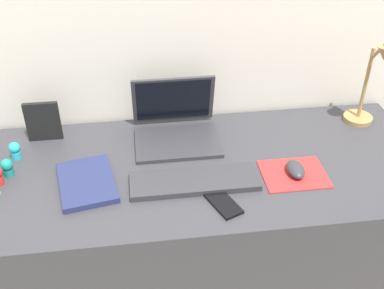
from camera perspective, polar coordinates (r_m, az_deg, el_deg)
back_wall at (r=1.92m, az=-0.77°, el=3.11°), size 2.78×0.05×1.41m
desk at (r=1.84m, az=0.72°, el=-11.79°), size 1.58×0.65×0.74m
laptop at (r=1.72m, az=-1.99°, el=2.57°), size 0.30×0.26×0.21m
keyboard at (r=1.52m, az=0.29°, el=-4.42°), size 0.41×0.13×0.02m
mousepad at (r=1.59m, az=12.12°, el=-3.48°), size 0.21×0.17×0.00m
mouse at (r=1.58m, az=12.32°, el=-2.91°), size 0.06×0.10×0.03m
cell_phone at (r=1.45m, az=3.78°, el=-7.07°), size 0.11×0.14×0.01m
desk_lamp at (r=1.85m, az=20.54°, el=6.47°), size 0.11×0.16×0.35m
notebook_pad at (r=1.55m, az=-12.51°, el=-4.44°), size 0.21×0.27×0.02m
picture_frame at (r=1.77m, az=-17.43°, el=2.64°), size 0.12×0.02×0.15m
toy_figurine_teal at (r=1.65m, az=-21.28°, el=-2.53°), size 0.04×0.04×0.06m
toy_figurine_cyan at (r=1.72m, az=-20.46°, el=-0.63°), size 0.04×0.04×0.06m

